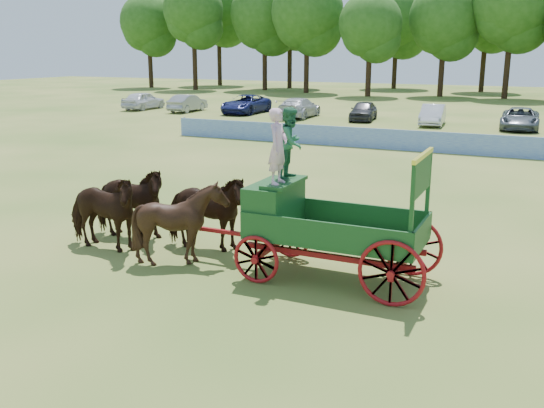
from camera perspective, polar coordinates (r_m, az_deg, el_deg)
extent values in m
plane|color=#A09648|center=(15.08, -1.20, -5.11)|extent=(160.00, 160.00, 0.00)
imported|color=black|center=(16.00, -15.80, -0.74)|extent=(2.39, 1.09, 2.01)
imported|color=black|center=(16.82, -13.39, 0.14)|extent=(2.49, 1.33, 2.01)
imported|color=black|center=(14.58, -8.59, -1.79)|extent=(2.15, 2.00, 2.02)
imported|color=black|center=(15.48, -6.36, -0.78)|extent=(2.51, 1.38, 2.01)
cube|color=#AA1311|center=(14.14, 0.20, -3.88)|extent=(0.12, 2.00, 0.12)
cube|color=#AA1311|center=(13.24, 12.15, -5.50)|extent=(0.12, 2.00, 0.12)
cube|color=#AA1311|center=(13.08, 5.20, -4.91)|extent=(3.80, 0.10, 0.12)
cube|color=#AA1311|center=(14.07, 6.72, -3.56)|extent=(3.80, 0.10, 0.12)
cube|color=#AA1311|center=(14.47, -3.04, -2.84)|extent=(2.80, 0.09, 0.09)
cube|color=#1C5525|center=(13.49, 6.02, -3.08)|extent=(3.80, 1.80, 0.10)
cube|color=#1C5525|center=(12.60, 4.75, -2.87)|extent=(3.80, 0.06, 0.55)
cube|color=#1C5525|center=(14.21, 7.20, -0.96)|extent=(3.80, 0.06, 0.55)
cube|color=#1C5525|center=(12.95, 13.95, -2.79)|extent=(0.06, 1.80, 0.55)
cube|color=#1C5525|center=(13.87, 0.21, -0.15)|extent=(0.85, 1.70, 1.05)
cube|color=#1C5525|center=(13.64, 1.16, 2.06)|extent=(0.55, 1.50, 0.08)
cube|color=#1C5525|center=(14.08, -1.20, -0.78)|extent=(0.10, 1.60, 0.65)
cube|color=#1C5525|center=(14.08, -0.53, -2.03)|extent=(0.55, 1.60, 0.06)
cube|color=#1C5525|center=(12.03, 13.01, -0.82)|extent=(0.08, 0.08, 1.80)
cube|color=#1C5525|center=(13.56, 14.44, 0.79)|extent=(0.08, 0.08, 1.80)
cube|color=#1C5525|center=(12.66, 13.93, 2.67)|extent=(0.07, 1.75, 0.75)
cube|color=yellow|center=(12.59, 14.04, 4.45)|extent=(0.08, 1.80, 0.09)
cube|color=yellow|center=(12.67, 13.75, 2.69)|extent=(0.02, 1.30, 0.12)
torus|color=#AA1311|center=(13.34, -1.51, -5.24)|extent=(1.09, 0.09, 1.09)
torus|color=#AA1311|center=(14.98, 1.72, -3.03)|extent=(1.09, 0.09, 1.09)
torus|color=#AA1311|center=(12.33, 11.17, -6.45)|extent=(1.39, 0.09, 1.39)
torus|color=#AA1311|center=(14.09, 13.04, -3.90)|extent=(1.39, 0.09, 1.39)
imported|color=#E9B2CD|center=(13.16, 0.57, 5.44)|extent=(0.39, 0.60, 1.65)
imported|color=#286B44|center=(13.80, 1.77, 5.78)|extent=(0.61, 0.78, 1.62)
cube|color=blue|center=(31.93, 11.52, 5.95)|extent=(26.00, 0.08, 1.05)
imported|color=silver|center=(54.11, -12.01, 9.52)|extent=(1.86, 4.53, 1.54)
imported|color=gray|center=(51.47, -7.95, 9.38)|extent=(1.62, 4.31, 1.40)
imported|color=navy|center=(49.56, -2.47, 9.37)|extent=(2.50, 5.37, 1.49)
imported|color=silver|center=(46.53, 2.56, 9.05)|extent=(2.31, 5.26, 1.50)
imported|color=#333338|center=(45.01, 8.60, 8.67)|extent=(2.20, 4.32, 1.41)
imported|color=silver|center=(43.12, 14.89, 8.11)|extent=(1.86, 4.37, 1.40)
imported|color=slate|center=(42.64, 22.31, 7.45)|extent=(2.48, 5.08, 1.39)
cylinder|color=#382314|center=(85.66, -11.35, 12.27)|extent=(0.60, 0.60, 4.69)
sphere|color=#214D14|center=(85.70, -11.56, 16.47)|extent=(7.45, 7.45, 7.45)
cylinder|color=#382314|center=(79.95, -7.26, 12.54)|extent=(0.60, 0.60, 5.36)
sphere|color=#214D14|center=(80.07, -7.43, 17.69)|extent=(7.52, 7.52, 7.52)
cylinder|color=#382314|center=(78.71, -0.69, 12.52)|extent=(0.60, 0.60, 5.08)
sphere|color=#214D14|center=(78.79, -0.70, 17.49)|extent=(8.54, 8.54, 8.54)
cylinder|color=#382314|center=(73.80, 3.26, 12.37)|extent=(0.60, 0.60, 5.05)
sphere|color=#214D14|center=(73.88, 3.33, 17.62)|extent=(8.43, 8.43, 8.43)
cylinder|color=#382314|center=(68.75, 9.06, 11.72)|extent=(0.60, 0.60, 4.19)
sphere|color=#214D14|center=(68.74, 9.25, 16.41)|extent=(6.80, 6.80, 6.80)
cylinder|color=#382314|center=(70.32, 15.63, 11.57)|extent=(0.60, 0.60, 4.54)
sphere|color=#214D14|center=(70.35, 15.97, 16.52)|extent=(7.62, 7.62, 7.62)
cylinder|color=#382314|center=(69.07, 21.20, 11.40)|extent=(0.60, 0.60, 5.25)
sphere|color=#214D14|center=(69.18, 21.74, 17.22)|extent=(8.18, 8.18, 8.18)
cylinder|color=#382314|center=(89.40, -4.96, 12.97)|extent=(0.60, 0.60, 5.95)
sphere|color=#214D14|center=(89.57, -5.07, 18.08)|extent=(9.04, 9.04, 9.04)
cylinder|color=#382314|center=(82.54, 1.67, 12.83)|extent=(0.60, 0.60, 5.73)
sphere|color=#214D14|center=(82.70, 1.71, 18.16)|extent=(9.33, 9.33, 9.33)
cylinder|color=#382314|center=(83.23, 11.46, 12.26)|extent=(0.60, 0.60, 4.85)
sphere|color=#214D14|center=(83.28, 11.69, 16.74)|extent=(8.82, 8.82, 8.82)
cylinder|color=#382314|center=(79.35, 19.21, 11.79)|extent=(0.60, 0.60, 5.14)
sphere|color=#214D14|center=(79.43, 19.63, 16.75)|extent=(7.87, 7.87, 7.87)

